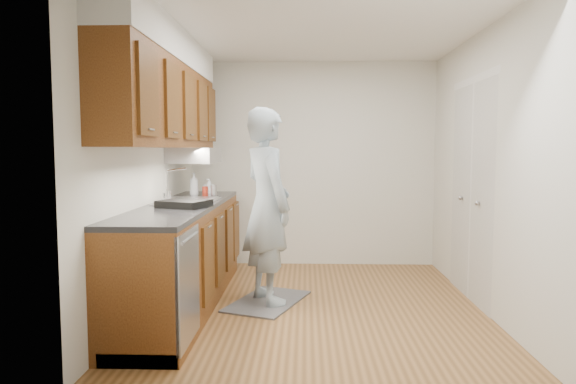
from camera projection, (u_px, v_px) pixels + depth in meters
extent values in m
plane|color=olive|center=(314.00, 306.00, 4.70)|extent=(3.50, 3.50, 0.00)
plane|color=white|center=(315.00, 27.00, 4.49)|extent=(3.50, 3.50, 0.00)
cube|color=silver|center=(149.00, 170.00, 4.65)|extent=(0.02, 3.50, 2.50)
cube|color=silver|center=(484.00, 170.00, 4.55)|extent=(0.02, 3.50, 2.50)
cube|color=silver|center=(312.00, 164.00, 6.34)|extent=(3.00, 0.02, 2.50)
cube|color=brown|center=(184.00, 257.00, 4.70)|extent=(0.60, 2.80, 0.90)
cube|color=black|center=(181.00, 206.00, 4.67)|extent=(0.63, 2.80, 0.04)
cube|color=#B2B2B7|center=(188.00, 207.00, 4.87)|extent=(0.48, 0.68, 0.14)
cube|color=#B2B2B7|center=(188.00, 201.00, 4.86)|extent=(0.52, 0.72, 0.01)
cube|color=#B2B2B7|center=(188.00, 286.00, 3.60)|extent=(0.03, 0.60, 0.80)
cube|color=brown|center=(166.00, 106.00, 4.60)|extent=(0.33, 2.80, 0.75)
cube|color=silver|center=(165.00, 46.00, 4.55)|extent=(0.35, 2.80, 0.30)
cube|color=#A5A5AA|center=(195.00, 155.00, 5.48)|extent=(0.46, 0.75, 0.16)
cube|color=white|center=(471.00, 193.00, 4.86)|extent=(0.02, 1.22, 2.05)
cube|color=slate|center=(268.00, 301.00, 4.82)|extent=(0.82, 1.04, 0.02)
imported|color=#96A9B6|center=(267.00, 193.00, 4.73)|extent=(0.77, 0.86, 2.04)
imported|color=silver|center=(194.00, 184.00, 5.40)|extent=(0.10, 0.10, 0.25)
imported|color=silver|center=(209.00, 187.00, 5.43)|extent=(0.12, 0.12, 0.19)
imported|color=silver|center=(209.00, 188.00, 5.44)|extent=(0.17, 0.17, 0.17)
cylinder|color=#B8321F|center=(205.00, 192.00, 5.36)|extent=(0.08, 0.08, 0.11)
cylinder|color=#A5A5AA|center=(214.00, 191.00, 5.40)|extent=(0.08, 0.08, 0.12)
cube|color=black|center=(184.00, 204.00, 4.38)|extent=(0.47, 0.44, 0.06)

